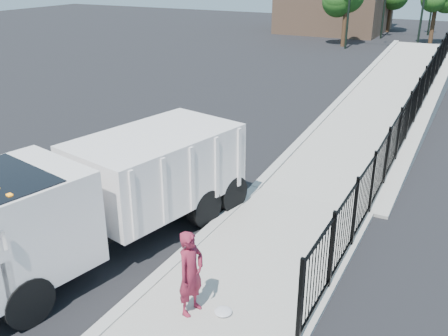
% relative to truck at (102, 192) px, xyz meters
% --- Properties ---
extents(ground, '(120.00, 120.00, 0.00)m').
position_rel_truck_xyz_m(ground, '(1.95, 0.84, -1.57)').
color(ground, black).
rests_on(ground, ground).
extents(sidewalk, '(3.55, 12.00, 0.12)m').
position_rel_truck_xyz_m(sidewalk, '(3.88, -1.16, -1.51)').
color(sidewalk, '#9E998E').
rests_on(sidewalk, ground).
extents(curb, '(0.30, 12.00, 0.16)m').
position_rel_truck_xyz_m(curb, '(1.95, -1.16, -1.49)').
color(curb, '#ADAAA3').
rests_on(curb, ground).
extents(ramp, '(3.95, 24.06, 3.19)m').
position_rel_truck_xyz_m(ramp, '(4.08, 16.84, -1.57)').
color(ramp, '#9E998E').
rests_on(ramp, ground).
extents(iron_fence, '(0.10, 28.00, 1.80)m').
position_rel_truck_xyz_m(iron_fence, '(5.50, 12.84, -0.67)').
color(iron_fence, black).
rests_on(iron_fence, ground).
extents(truck, '(4.24, 8.50, 2.79)m').
position_rel_truck_xyz_m(truck, '(0.00, 0.00, 0.00)').
color(truck, black).
rests_on(truck, ground).
extents(worker, '(0.53, 0.72, 1.83)m').
position_rel_truck_xyz_m(worker, '(3.27, -1.28, -0.53)').
color(worker, maroon).
rests_on(worker, sidewalk).
extents(debris, '(0.37, 0.37, 0.09)m').
position_rel_truck_xyz_m(debris, '(3.88, -1.06, -1.40)').
color(debris, silver).
rests_on(debris, sidewalk).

